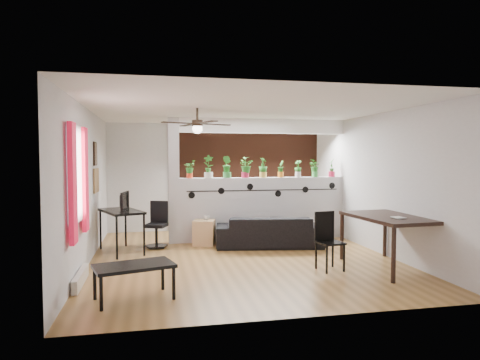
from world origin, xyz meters
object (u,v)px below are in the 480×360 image
at_px(potted_plant_1, 209,166).
at_px(office_chair, 157,228).
at_px(cube_shelf, 204,233).
at_px(dining_table, 389,221).
at_px(potted_plant_4, 263,167).
at_px(potted_plant_6, 298,168).
at_px(folding_chair, 327,235).
at_px(sofa, 269,232).
at_px(computer_desk, 121,214).
at_px(cup, 206,218).
at_px(potted_plant_8, 332,167).
at_px(potted_plant_7, 315,168).
at_px(coffee_table, 134,268).
at_px(potted_plant_5, 281,168).
at_px(potted_plant_0, 190,169).
at_px(potted_plant_2, 227,166).
at_px(ceiling_fan, 197,125).
at_px(potted_plant_3, 245,167).

relative_size(potted_plant_1, office_chair, 0.54).
distance_m(cube_shelf, dining_table, 3.64).
xyz_separation_m(potted_plant_4, potted_plant_6, (0.79, 0.00, -0.03)).
xyz_separation_m(potted_plant_1, folding_chair, (1.56, -2.60, -1.06)).
distance_m(sofa, computer_desk, 2.89).
bearing_deg(cup, potted_plant_8, 6.79).
height_order(office_chair, folding_chair, folding_chair).
bearing_deg(dining_table, potted_plant_1, 133.07).
xyz_separation_m(potted_plant_1, cube_shelf, (-0.14, -0.34, -1.35)).
bearing_deg(potted_plant_7, potted_plant_1, 180.00).
distance_m(sofa, cup, 1.30).
height_order(potted_plant_7, sofa, potted_plant_7).
bearing_deg(cup, coffee_table, -112.35).
bearing_deg(potted_plant_4, folding_chair, -81.77).
height_order(potted_plant_5, cube_shelf, potted_plant_5).
bearing_deg(cube_shelf, potted_plant_0, 142.82).
distance_m(potted_plant_1, potted_plant_8, 2.77).
relative_size(potted_plant_2, potted_plant_8, 1.14).
height_order(potted_plant_1, coffee_table, potted_plant_1).
bearing_deg(dining_table, potted_plant_8, 85.70).
bearing_deg(potted_plant_4, potted_plant_6, 0.00).
height_order(potted_plant_8, office_chair, potted_plant_8).
height_order(potted_plant_4, cube_shelf, potted_plant_4).
bearing_deg(potted_plant_8, coffee_table, -139.90).
bearing_deg(computer_desk, coffee_table, -82.96).
distance_m(potted_plant_4, folding_chair, 2.82).
distance_m(ceiling_fan, potted_plant_1, 1.98).
xyz_separation_m(potted_plant_2, dining_table, (2.16, -2.74, -0.84)).
distance_m(potted_plant_4, dining_table, 3.17).
bearing_deg(potted_plant_3, potted_plant_8, 0.00).
relative_size(potted_plant_5, potted_plant_8, 0.90).
distance_m(potted_plant_7, sofa, 1.92).
distance_m(ceiling_fan, coffee_table, 2.74).
bearing_deg(office_chair, coffee_table, -95.80).
bearing_deg(potted_plant_2, potted_plant_1, 180.00).
relative_size(potted_plant_4, potted_plant_7, 1.11).
bearing_deg(cube_shelf, potted_plant_3, 36.07).
relative_size(potted_plant_6, potted_plant_7, 0.94).
distance_m(cup, coffee_table, 3.42).
xyz_separation_m(potted_plant_0, cup, (0.30, -0.34, -0.99)).
height_order(cube_shelf, coffee_table, cube_shelf).
distance_m(sofa, dining_table, 2.51).
xyz_separation_m(cube_shelf, office_chair, (-0.93, -0.04, 0.14)).
xyz_separation_m(potted_plant_4, office_chair, (-2.26, -0.38, -1.18)).
bearing_deg(dining_table, potted_plant_6, 102.04).
relative_size(office_chair, folding_chair, 0.98).
height_order(potted_plant_0, coffee_table, potted_plant_0).
bearing_deg(potted_plant_8, computer_desk, -171.13).
distance_m(ceiling_fan, potted_plant_7, 3.40).
xyz_separation_m(cup, coffee_table, (-1.30, -3.16, -0.16)).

